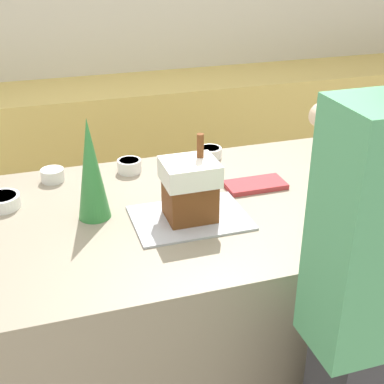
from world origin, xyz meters
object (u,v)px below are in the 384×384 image
(candy_bowl_behind_tray, at_px, (129,165))
(candy_bowl_front_corner, at_px, (363,171))
(cookbook, at_px, (255,185))
(candy_bowl_near_tray_right, at_px, (210,152))
(candy_bowl_beside_tree, at_px, (2,201))
(candy_bowl_near_tray_left, at_px, (53,174))
(baking_tray, at_px, (190,218))
(decorative_tree, at_px, (91,169))
(gingerbread_house, at_px, (190,188))
(candy_bowl_far_right, at_px, (327,171))

(candy_bowl_behind_tray, bearing_deg, candy_bowl_front_corner, -20.24)
(candy_bowl_behind_tray, distance_m, candy_bowl_front_corner, 0.96)
(candy_bowl_front_corner, xyz_separation_m, cookbook, (-0.46, 0.04, -0.02))
(candy_bowl_near_tray_right, xyz_separation_m, candy_bowl_beside_tree, (-0.88, -0.21, -0.00))
(candy_bowl_beside_tree, bearing_deg, candy_bowl_near_tray_right, 13.43)
(candy_bowl_near_tray_left, xyz_separation_m, cookbook, (0.75, -0.30, -0.02))
(baking_tray, xyz_separation_m, candy_bowl_near_tray_left, (-0.43, 0.46, 0.02))
(candy_bowl_front_corner, distance_m, cookbook, 0.46)
(cookbook, bearing_deg, decorative_tree, -175.85)
(candy_bowl_front_corner, bearing_deg, candy_bowl_beside_tree, 173.32)
(cookbook, bearing_deg, candy_bowl_front_corner, -4.92)
(gingerbread_house, distance_m, cookbook, 0.38)
(gingerbread_house, bearing_deg, candy_bowl_far_right, 15.07)
(decorative_tree, xyz_separation_m, candy_bowl_near_tray_left, (-0.12, 0.35, -0.16))
(candy_bowl_behind_tray, bearing_deg, candy_bowl_near_tray_right, 6.41)
(candy_bowl_behind_tray, xyz_separation_m, candy_bowl_front_corner, (0.90, -0.33, -0.00))
(gingerbread_house, bearing_deg, candy_bowl_behind_tray, 104.91)
(candy_bowl_near_tray_left, xyz_separation_m, candy_bowl_near_tray_right, (0.68, 0.03, -0.00))
(decorative_tree, height_order, candy_bowl_beside_tree, decorative_tree)
(gingerbread_house, height_order, cookbook, gingerbread_house)
(candy_bowl_near_tray_left, distance_m, candy_bowl_behind_tray, 0.31)
(gingerbread_house, distance_m, candy_bowl_beside_tree, 0.70)
(candy_bowl_far_right, relative_size, candy_bowl_near_tray_right, 1.14)
(decorative_tree, distance_m, candy_bowl_near_tray_right, 0.70)
(baking_tray, bearing_deg, gingerbread_house, 29.44)
(gingerbread_house, height_order, candy_bowl_front_corner, gingerbread_house)
(decorative_tree, height_order, candy_bowl_near_tray_left, decorative_tree)
(candy_bowl_behind_tray, bearing_deg, gingerbread_house, -75.09)
(candy_bowl_near_tray_left, bearing_deg, decorative_tree, -71.18)
(candy_bowl_near_tray_right, height_order, candy_bowl_front_corner, candy_bowl_near_tray_right)
(baking_tray, distance_m, candy_bowl_near_tray_left, 0.64)
(gingerbread_house, relative_size, candy_bowl_behind_tray, 2.95)
(candy_bowl_near_tray_right, height_order, cookbook, candy_bowl_near_tray_right)
(decorative_tree, height_order, candy_bowl_front_corner, decorative_tree)
(candy_bowl_near_tray_left, height_order, candy_bowl_front_corner, candy_bowl_near_tray_left)
(candy_bowl_far_right, height_order, candy_bowl_beside_tree, candy_bowl_beside_tree)
(candy_bowl_near_tray_left, relative_size, candy_bowl_front_corner, 0.82)
(baking_tray, relative_size, candy_bowl_far_right, 3.44)
(baking_tray, bearing_deg, cookbook, 27.03)
(baking_tray, height_order, candy_bowl_behind_tray, candy_bowl_behind_tray)
(candy_bowl_near_tray_right, bearing_deg, candy_bowl_behind_tray, -173.59)
(gingerbread_house, distance_m, decorative_tree, 0.34)
(candy_bowl_far_right, height_order, cookbook, candy_bowl_far_right)
(candy_bowl_front_corner, bearing_deg, candy_bowl_behind_tray, 159.76)
(baking_tray, xyz_separation_m, candy_bowl_beside_tree, (-0.63, 0.29, 0.02))
(gingerbread_house, distance_m, candy_bowl_behind_tray, 0.48)
(decorative_tree, bearing_deg, candy_bowl_far_right, 3.37)
(baking_tray, bearing_deg, candy_bowl_beside_tree, 155.24)
(baking_tray, bearing_deg, candy_bowl_front_corner, 9.04)
(baking_tray, distance_m, cookbook, 0.36)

